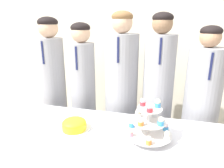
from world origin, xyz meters
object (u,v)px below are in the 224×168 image
at_px(student_4, 200,112).
at_px(student_3, 157,102).
at_px(student_2, 121,99).
at_px(student_0, 54,92).
at_px(cake_knife, 68,138).
at_px(student_1, 83,97).
at_px(round_cake, 74,125).
at_px(cupcake_stand, 149,123).

bearing_deg(student_4, student_3, -180.00).
distance_m(student_2, student_4, 0.75).
distance_m(student_0, student_2, 0.75).
xyz_separation_m(cake_knife, student_4, (0.97, 0.74, -0.03)).
bearing_deg(student_2, student_3, -0.00).
relative_size(student_1, student_3, 0.95).
xyz_separation_m(cake_knife, student_0, (-0.52, 0.74, 0.04)).
xyz_separation_m(round_cake, student_1, (-0.18, 0.62, -0.03)).
height_order(student_1, student_4, student_1).
relative_size(student_0, student_4, 1.05).
height_order(cupcake_stand, student_3, student_3).
xyz_separation_m(student_2, student_3, (0.35, -0.00, 0.00)).
bearing_deg(round_cake, student_0, 130.05).
distance_m(student_0, student_1, 0.35).
distance_m(round_cake, student_2, 0.66).
bearing_deg(student_4, student_2, 180.00).
relative_size(cupcake_stand, student_3, 0.20).
xyz_separation_m(round_cake, student_0, (-0.52, 0.62, -0.00)).
height_order(cupcake_stand, student_4, student_4).
bearing_deg(student_4, student_0, -180.00).
relative_size(cake_knife, student_3, 0.16).
bearing_deg(student_1, student_4, 0.00).
distance_m(student_2, student_3, 0.35).
bearing_deg(student_0, round_cake, -49.95).
bearing_deg(round_cake, student_3, 46.95).
height_order(cake_knife, student_3, student_3).
xyz_separation_m(cupcake_stand, student_2, (-0.31, 0.60, -0.08)).
distance_m(cake_knife, student_3, 0.94).
bearing_deg(round_cake, cupcake_stand, 1.90).
relative_size(round_cake, student_1, 0.15).
height_order(cake_knife, student_4, student_4).
xyz_separation_m(student_3, student_4, (0.39, 0.00, -0.07)).
bearing_deg(student_3, student_1, -180.00).
relative_size(student_0, student_3, 0.98).
bearing_deg(round_cake, student_2, 69.90).
height_order(cake_knife, cupcake_stand, cupcake_stand).
bearing_deg(student_1, round_cake, -74.01).
bearing_deg(student_3, round_cake, -133.05).
xyz_separation_m(student_0, student_4, (1.50, 0.00, -0.07)).
bearing_deg(student_1, student_2, 0.00).
distance_m(cake_knife, student_0, 0.90).
xyz_separation_m(student_2, student_4, (0.75, -0.00, -0.07)).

